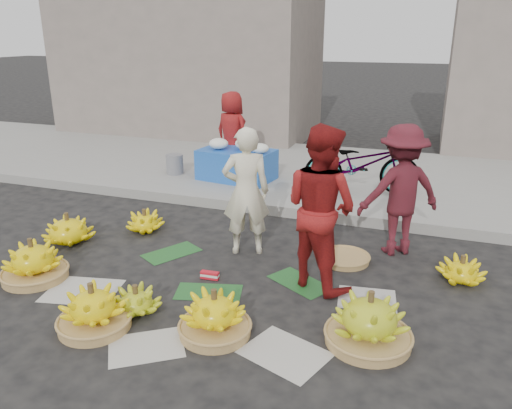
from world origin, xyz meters
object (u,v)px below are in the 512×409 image
(bicycle, at_px, (362,164))
(banana_bunch_4, at_px, (369,321))
(banana_bunch_0, at_px, (33,262))
(vendor_cream, at_px, (246,192))
(flower_table, at_px, (237,162))

(bicycle, bearing_deg, banana_bunch_4, 177.25)
(banana_bunch_0, height_order, banana_bunch_4, banana_bunch_4)
(banana_bunch_4, distance_m, vendor_cream, 2.16)
(flower_table, xyz_separation_m, bicycle, (2.04, -0.05, 0.17))
(banana_bunch_4, xyz_separation_m, bicycle, (-0.64, 3.73, 0.36))
(banana_bunch_4, bearing_deg, flower_table, 125.33)
(banana_bunch_0, height_order, bicycle, bicycle)
(banana_bunch_4, height_order, bicycle, bicycle)
(banana_bunch_0, bearing_deg, flower_table, 78.70)
(banana_bunch_0, relative_size, flower_table, 0.53)
(flower_table, height_order, bicycle, bicycle)
(flower_table, bearing_deg, vendor_cream, -57.82)
(flower_table, bearing_deg, banana_bunch_0, -93.23)
(flower_table, bearing_deg, bicycle, 6.67)
(banana_bunch_0, height_order, vendor_cream, vendor_cream)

